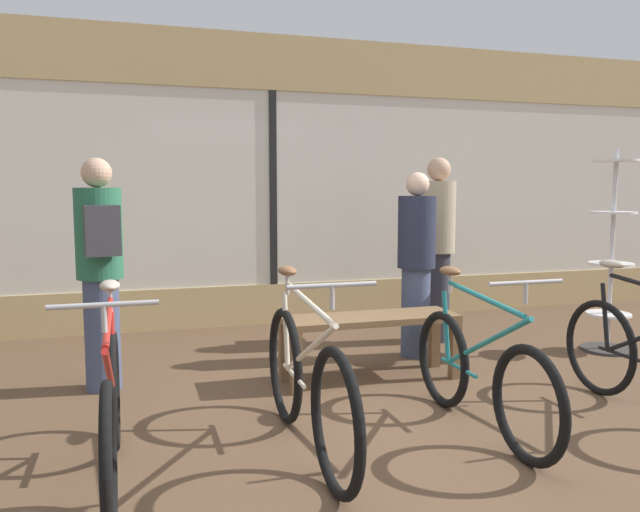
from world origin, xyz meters
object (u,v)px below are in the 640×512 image
(display_bench, at_px, (370,328))
(customer_by_window, at_px, (416,261))
(accessory_rack, at_px, (611,270))
(bicycle_left, at_px, (306,384))
(customer_mid_floor, at_px, (437,242))
(bicycle_right, at_px, (479,373))
(bicycle_far_left, at_px, (112,412))
(customer_near_rack, at_px, (100,266))

(display_bench, height_order, customer_by_window, customer_by_window)
(display_bench, bearing_deg, customer_by_window, 39.43)
(accessory_rack, relative_size, display_bench, 1.34)
(accessory_rack, bearing_deg, bicycle_left, -157.66)
(customer_by_window, xyz_separation_m, customer_mid_floor, (0.46, 0.49, 0.12))
(bicycle_right, xyz_separation_m, display_bench, (-0.25, 1.20, 0.05))
(accessory_rack, distance_m, customer_mid_floor, 1.62)
(bicycle_far_left, height_order, customer_mid_floor, customer_mid_floor)
(accessory_rack, height_order, display_bench, accessory_rack)
(customer_by_window, distance_m, customer_mid_floor, 0.68)
(bicycle_left, distance_m, customer_by_window, 2.35)
(bicycle_far_left, relative_size, customer_by_window, 1.01)
(customer_mid_floor, bearing_deg, bicycle_far_left, -142.57)
(display_bench, height_order, customer_mid_floor, customer_mid_floor)
(bicycle_right, xyz_separation_m, customer_by_window, (0.40, 1.74, 0.51))
(bicycle_far_left, relative_size, accessory_rack, 0.90)
(bicycle_far_left, height_order, customer_by_window, customer_by_window)
(bicycle_far_left, distance_m, accessory_rack, 4.66)
(bicycle_right, bearing_deg, customer_mid_floor, 68.95)
(customer_near_rack, distance_m, customer_by_window, 2.69)
(display_bench, relative_size, customer_near_rack, 0.80)
(accessory_rack, bearing_deg, bicycle_right, -148.09)
(customer_mid_floor, bearing_deg, bicycle_left, -131.70)
(customer_near_rack, distance_m, customer_mid_floor, 3.22)
(customer_near_rack, relative_size, customer_mid_floor, 0.96)
(bicycle_far_left, xyz_separation_m, customer_near_rack, (-0.10, 1.63, 0.56))
(bicycle_left, distance_m, customer_mid_floor, 3.04)
(bicycle_right, distance_m, accessory_rack, 2.65)
(accessory_rack, relative_size, customer_by_window, 1.13)
(bicycle_far_left, relative_size, customer_mid_floor, 0.92)
(display_bench, bearing_deg, customer_near_rack, 170.54)
(customer_mid_floor, bearing_deg, customer_near_rack, -167.58)
(bicycle_far_left, bearing_deg, bicycle_right, 2.41)
(bicycle_left, distance_m, accessory_rack, 3.63)
(bicycle_far_left, distance_m, customer_mid_floor, 3.87)
(customer_near_rack, height_order, customer_by_window, customer_near_rack)
(accessory_rack, bearing_deg, customer_near_rack, 177.98)
(bicycle_left, xyz_separation_m, bicycle_right, (1.12, -0.01, -0.03))
(bicycle_far_left, relative_size, bicycle_right, 1.02)
(bicycle_right, bearing_deg, accessory_rack, 31.91)
(customer_by_window, bearing_deg, display_bench, -140.57)
(display_bench, distance_m, customer_near_rack, 2.12)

